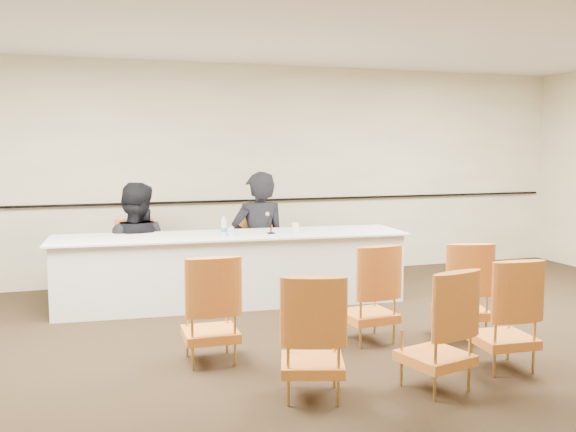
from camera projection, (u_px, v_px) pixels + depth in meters
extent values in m
plane|color=black|center=(372.00, 366.00, 5.46)|extent=(10.00, 10.00, 0.00)
plane|color=silver|center=(377.00, 4.00, 5.13)|extent=(10.00, 10.00, 0.00)
cube|color=#F2EABE|center=(249.00, 172.00, 9.07)|extent=(10.00, 0.04, 3.00)
cube|color=black|center=(250.00, 200.00, 9.07)|extent=(9.80, 0.04, 0.03)
imported|color=black|center=(259.00, 248.00, 8.27)|extent=(0.72, 0.47, 1.97)
imported|color=black|center=(135.00, 258.00, 7.91)|extent=(1.10, 0.99, 1.87)
cube|color=silver|center=(274.00, 234.00, 7.58)|extent=(0.33, 0.27, 0.00)
cylinder|color=silver|center=(231.00, 231.00, 7.44)|extent=(0.07, 0.07, 0.10)
cylinder|color=white|center=(295.00, 228.00, 7.64)|extent=(0.11, 0.11, 0.12)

